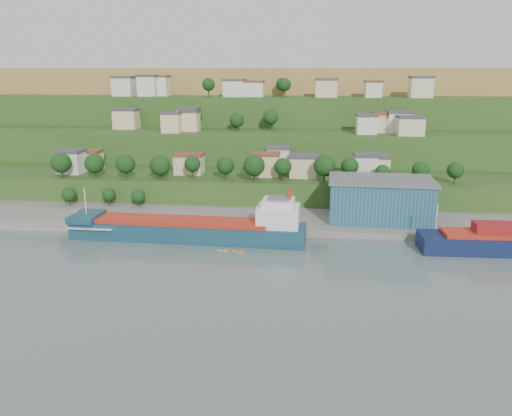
# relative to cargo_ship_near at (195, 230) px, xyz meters

# --- Properties ---
(ground) EXTENTS (500.00, 500.00, 0.00)m
(ground) POSITION_rel_cargo_ship_near_xyz_m (12.00, -10.25, -2.72)
(ground) COLOR #4E5F5C
(ground) RESTS_ON ground
(quay) EXTENTS (220.00, 26.00, 4.00)m
(quay) POSITION_rel_cargo_ship_near_xyz_m (32.00, 17.75, -2.72)
(quay) COLOR slate
(quay) RESTS_ON ground
(pebble_beach) EXTENTS (40.00, 18.00, 2.40)m
(pebble_beach) POSITION_rel_cargo_ship_near_xyz_m (-43.00, 11.75, -2.72)
(pebble_beach) COLOR slate
(pebble_beach) RESTS_ON ground
(hillside) EXTENTS (360.00, 211.09, 96.00)m
(hillside) POSITION_rel_cargo_ship_near_xyz_m (11.99, 158.41, -2.62)
(hillside) COLOR #284719
(hillside) RESTS_ON ground
(cargo_ship_near) EXTENTS (66.49, 12.80, 17.01)m
(cargo_ship_near) POSITION_rel_cargo_ship_near_xyz_m (0.00, 0.00, 0.00)
(cargo_ship_near) COLOR #132E49
(cargo_ship_near) RESTS_ON ground
(warehouse) EXTENTS (31.89, 20.49, 12.80)m
(warehouse) POSITION_rel_cargo_ship_near_xyz_m (53.10, 18.71, 5.72)
(warehouse) COLOR navy
(warehouse) RESTS_ON quay
(caravan) EXTENTS (5.57, 2.57, 2.54)m
(caravan) POSITION_rel_cargo_ship_near_xyz_m (-38.02, 11.47, -0.24)
(caravan) COLOR silver
(caravan) RESTS_ON pebble_beach
(dinghy) EXTENTS (4.25, 1.88, 0.83)m
(dinghy) POSITION_rel_cargo_ship_near_xyz_m (-29.02, 10.06, -1.10)
(dinghy) COLOR silver
(dinghy) RESTS_ON pebble_beach
(kayak_orange) EXTENTS (3.32, 1.73, 0.83)m
(kayak_orange) POSITION_rel_cargo_ship_near_xyz_m (13.48, -9.14, -2.47)
(kayak_orange) COLOR orange
(kayak_orange) RESTS_ON ground
(kayak_yellow) EXTENTS (3.12, 0.64, 0.78)m
(kayak_yellow) POSITION_rel_cargo_ship_near_xyz_m (9.29, -8.54, -2.49)
(kayak_yellow) COLOR gold
(kayak_yellow) RESTS_ON ground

